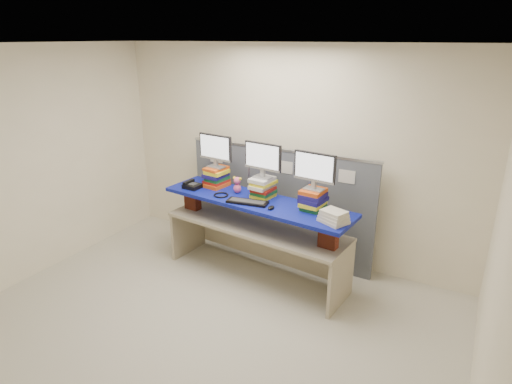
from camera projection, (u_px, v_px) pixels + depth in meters
The scene contains 18 objects.
room at pixel (196, 203), 3.98m from camera, with size 5.00×4.00×2.80m.
cubicle_partition at pixel (279, 204), 5.66m from camera, with size 2.60×0.06×1.53m.
desk at pixel (256, 235), 5.25m from camera, with size 2.38×0.90×0.71m.
brick_pier_left at pixel (193, 199), 5.63m from camera, with size 0.20×0.11×0.28m, color maroon.
brick_pier_right at pixel (329, 236), 4.59m from camera, with size 0.20×0.11×0.28m, color maroon.
blue_board at pixel (256, 202), 5.10m from camera, with size 2.42×0.60×0.04m, color navy.
book_stack_left at pixel (217, 177), 5.51m from camera, with size 0.29×0.34×0.26m.
book_stack_center at pixel (263, 187), 5.13m from camera, with size 0.27×0.33×0.25m.
book_stack_right at pixel (313, 199), 4.78m from camera, with size 0.28×0.32×0.23m.
monitor_left at pixel (215, 149), 5.38m from camera, with size 0.49×0.16×0.43m.
monitor_center at pixel (263, 158), 5.01m from camera, with size 0.49×0.16×0.43m.
monitor_right at pixel (315, 169), 4.65m from camera, with size 0.49×0.16×0.43m.
keyboard at pixel (247, 202), 4.99m from camera, with size 0.51×0.24×0.03m.
mouse at pixel (271, 208), 4.82m from camera, with size 0.06×0.11×0.04m, color black.
desk_phone at pixel (192, 185), 5.48m from camera, with size 0.22×0.20×0.09m.
headset at pixel (221, 195), 5.22m from camera, with size 0.18×0.18×0.02m, color black.
plush_toy at pixel (237, 185), 5.28m from camera, with size 0.12×0.09×0.21m.
binder_stack at pixel (334, 217), 4.45m from camera, with size 0.34×0.31×0.13m.
Camera 1 is at (2.27, -2.98, 2.86)m, focal length 30.00 mm.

